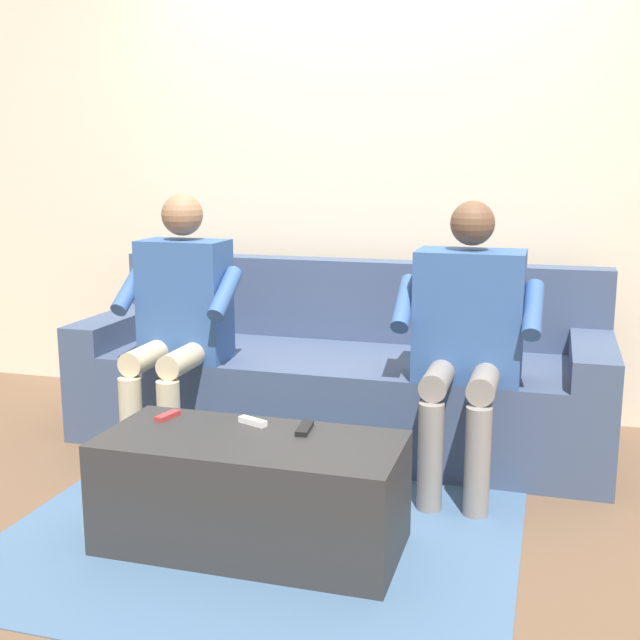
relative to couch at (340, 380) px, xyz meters
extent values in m
plane|color=brown|center=(0.00, 0.72, -0.29)|extent=(8.00, 8.00, 0.00)
cube|color=beige|center=(0.00, -0.58, 1.06)|extent=(4.87, 0.06, 2.68)
cube|color=#3D4C6B|center=(0.00, 0.12, -0.07)|extent=(2.14, 0.69, 0.43)
cube|color=#3D4C6B|center=(0.00, -0.30, 0.14)|extent=(2.52, 0.16, 0.84)
cube|color=#3D4C6B|center=(-1.16, 0.12, 0.00)|extent=(0.19, 0.69, 0.57)
cube|color=#3D4C6B|center=(1.16, 0.12, 0.00)|extent=(0.19, 0.69, 0.57)
cube|color=#2D2D2D|center=(0.00, 1.20, -0.09)|extent=(1.05, 0.48, 0.40)
cube|color=#335693|center=(-0.65, 0.34, 0.42)|extent=(0.44, 0.27, 0.55)
sphere|color=brown|center=(-0.65, 0.34, 0.81)|extent=(0.18, 0.18, 0.18)
cylinder|color=gray|center=(-0.74, 0.53, 0.20)|extent=(0.11, 0.39, 0.11)
cylinder|color=gray|center=(-0.56, 0.53, 0.20)|extent=(0.11, 0.39, 0.11)
cylinder|color=gray|center=(-0.74, 0.73, -0.07)|extent=(0.10, 0.10, 0.43)
cylinder|color=gray|center=(-0.56, 0.73, -0.07)|extent=(0.10, 0.10, 0.43)
cylinder|color=#335693|center=(-0.91, 0.42, 0.48)|extent=(0.08, 0.27, 0.22)
cylinder|color=#335693|center=(-0.39, 0.42, 0.48)|extent=(0.08, 0.27, 0.22)
cube|color=#335693|center=(0.65, 0.36, 0.43)|extent=(0.39, 0.23, 0.56)
sphere|color=#936B4C|center=(0.65, 0.36, 0.82)|extent=(0.19, 0.19, 0.19)
cylinder|color=#C6B793|center=(0.56, 0.54, 0.20)|extent=(0.11, 0.38, 0.11)
cylinder|color=#C6B793|center=(0.74, 0.54, 0.20)|extent=(0.11, 0.38, 0.11)
cylinder|color=#C6B793|center=(0.56, 0.73, -0.07)|extent=(0.10, 0.10, 0.43)
cylinder|color=#C6B793|center=(0.74, 0.73, -0.07)|extent=(0.10, 0.10, 0.43)
cylinder|color=#335693|center=(0.41, 0.44, 0.48)|extent=(0.08, 0.27, 0.22)
cylinder|color=#335693|center=(0.88, 0.44, 0.48)|extent=(0.08, 0.27, 0.22)
cube|color=white|center=(0.05, 1.06, 0.13)|extent=(0.12, 0.07, 0.02)
cube|color=#B73333|center=(0.38, 1.09, 0.12)|extent=(0.06, 0.12, 0.02)
cube|color=black|center=(-0.16, 1.08, 0.12)|extent=(0.06, 0.14, 0.02)
cube|color=#426084|center=(0.00, 1.06, -0.28)|extent=(1.84, 1.68, 0.01)
camera|label=1|loc=(-0.97, 3.66, 1.06)|focal=44.82mm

